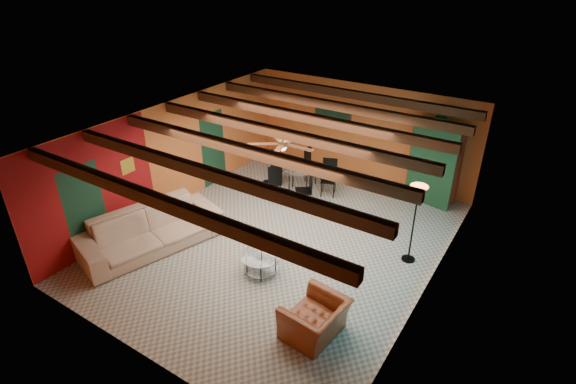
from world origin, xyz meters
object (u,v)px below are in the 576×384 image
Objects in this scene: sofa at (151,230)px; potted_plant at (443,115)px; coffee_table at (261,264)px; dining_table at (300,175)px; armoire at (434,164)px; vase at (300,155)px; armchair at (315,319)px; floor_lamp at (413,224)px.

sofa is 7.33m from potted_plant.
coffee_table is 1.64× the size of potted_plant.
dining_table is 3.49m from armoire.
potted_plant reaches higher than vase.
armchair is 2.05× the size of potted_plant.
potted_plant reaches higher than armchair.
potted_plant is at bearing 26.00° from dining_table.
floor_lamp is (0.45, -2.88, -0.14)m from armoire.
sofa is at bearing -87.85° from armchair.
armchair is at bearing -91.83° from potted_plant.
potted_plant is 3.66m from vase.
armoire is (1.94, 4.92, 0.82)m from coffee_table.
vase reaches higher than dining_table.
dining_table is 10.29× the size of vase.
floor_lamp reaches higher than sofa.
armoire is (0.19, 5.79, 0.69)m from armchair.
floor_lamp is at bearing -70.71° from armoire.
potted_plant is at bearing -175.62° from armchair.
sofa is 2.62m from coffee_table.
vase is at bearing 0.00° from dining_table.
armoire is 10.96× the size of vase.
vase is (-3.10, -1.51, -1.21)m from potted_plant.
floor_lamp is 3.81m from vase.
coffee_table is (2.55, 0.56, -0.23)m from sofa.
sofa is 2.94× the size of armchair.
floor_lamp reaches higher than coffee_table.
coffee_table is 0.43× the size of dining_table.
dining_table is 3.85× the size of potted_plant.
dining_table reaches higher than armchair.
coffee_table is 0.46× the size of floor_lamp.
coffee_table is at bearing -71.09° from vase.
armoire is at bearing 26.00° from dining_table.
armchair is 5.18m from dining_table.
floor_lamp is at bearing -20.98° from vase.
floor_lamp is 3.24m from potted_plant.
floor_lamp is 9.47× the size of vase.
potted_plant is (1.94, 4.92, 2.10)m from coffee_table.
sofa is 4.31m from armchair.
coffee_table is 0.40× the size of armoire.
vase is (0.00, 0.00, 0.60)m from dining_table.
armoire is 4.09× the size of potted_plant.
sofa is 5.60m from floor_lamp.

